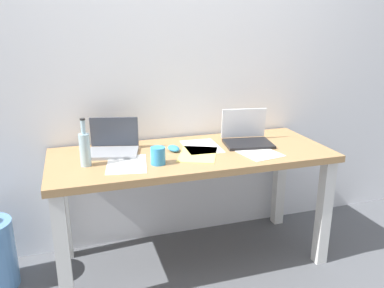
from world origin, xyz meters
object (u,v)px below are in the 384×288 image
laptop_right (247,137)px  computer_mouse (174,148)px  laptop_left (113,146)px  beer_bottle (85,148)px  coffee_mug (158,156)px  desk (192,169)px

laptop_right → computer_mouse: bearing=-178.4°
laptop_left → beer_bottle: 0.25m
laptop_left → computer_mouse: 0.35m
laptop_left → laptop_right: size_ratio=1.03×
laptop_left → coffee_mug: bearing=-52.6°
coffee_mug → beer_bottle: bearing=166.4°
desk → coffee_mug: bearing=-149.3°
desk → coffee_mug: size_ratio=17.37×
desk → laptop_left: laptop_left is taller
laptop_right → computer_mouse: 0.48m
desk → laptop_left: bearing=163.7°
laptop_left → laptop_right: laptop_right is taller
computer_mouse → coffee_mug: coffee_mug is taller
beer_bottle → computer_mouse: size_ratio=2.60×
beer_bottle → coffee_mug: size_ratio=2.73×
laptop_right → coffee_mug: laptop_right is taller
laptop_left → laptop_right: 0.83m
laptop_left → desk: bearing=-16.3°
laptop_left → coffee_mug: laptop_left is taller
coffee_mug → computer_mouse: bearing=54.3°
computer_mouse → desk: bearing=-39.7°
computer_mouse → beer_bottle: bearing=178.5°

